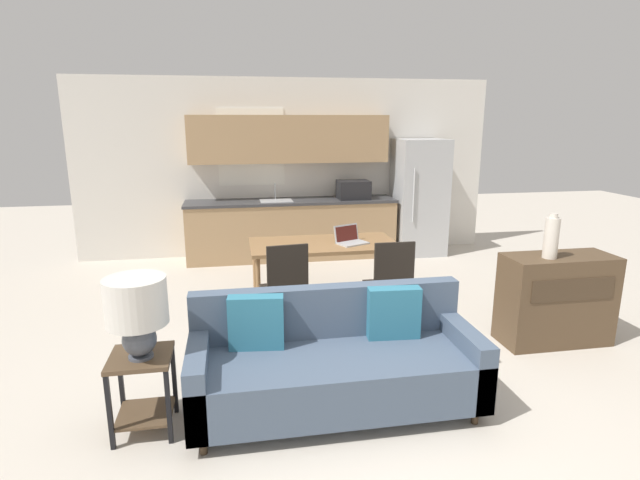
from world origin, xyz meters
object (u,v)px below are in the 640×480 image
(dining_chair_near_right, at_px, (390,282))
(vase, at_px, (551,237))
(side_table, at_px, (143,381))
(dining_table, at_px, (323,248))
(dining_chair_near_left, at_px, (285,285))
(couch, at_px, (334,363))
(credenza, at_px, (556,299))
(laptop, at_px, (350,239))
(refrigerator, at_px, (419,197))
(table_lamp, at_px, (137,308))

(dining_chair_near_right, bearing_deg, vase, 156.97)
(side_table, bearing_deg, dining_table, 52.44)
(dining_chair_near_left, bearing_deg, couch, 92.55)
(credenza, xyz_separation_m, laptop, (-1.71, 1.29, 0.36))
(refrigerator, relative_size, couch, 0.86)
(table_lamp, bearing_deg, couch, 4.28)
(side_table, xyz_separation_m, dining_chair_near_right, (2.17, 1.32, 0.15))
(dining_chair_near_right, bearing_deg, side_table, 31.95)
(refrigerator, relative_size, laptop, 4.54)
(couch, height_order, dining_chair_near_left, dining_chair_near_left)
(table_lamp, height_order, dining_chair_near_right, table_lamp)
(dining_table, xyz_separation_m, dining_chair_near_left, (-0.52, -0.74, -0.16))
(vase, relative_size, laptop, 1.05)
(dining_table, distance_m, side_table, 2.71)
(credenza, distance_m, vase, 0.64)
(dining_table, height_order, vase, vase)
(vase, bearing_deg, side_table, -168.05)
(dining_chair_near_right, relative_size, laptop, 2.40)
(side_table, bearing_deg, refrigerator, 49.50)
(dining_table, bearing_deg, dining_chair_near_left, -124.82)
(refrigerator, xyz_separation_m, table_lamp, (-3.53, -4.18, 0.01))
(refrigerator, distance_m, dining_chair_near_left, 3.69)
(credenza, bearing_deg, side_table, -167.85)
(table_lamp, xyz_separation_m, dining_chair_near_left, (1.12, 1.42, -0.39))
(refrigerator, bearing_deg, dining_chair_near_left, -131.26)
(side_table, distance_m, dining_chair_near_right, 2.54)
(refrigerator, relative_size, table_lamp, 3.25)
(table_lamp, relative_size, dining_chair_near_left, 0.58)
(refrigerator, xyz_separation_m, side_table, (-3.55, -4.15, -0.53))
(refrigerator, height_order, laptop, refrigerator)
(table_lamp, bearing_deg, side_table, 109.56)
(refrigerator, xyz_separation_m, couch, (-2.21, -4.08, -0.55))
(side_table, height_order, laptop, laptop)
(side_table, height_order, vase, vase)
(dining_table, xyz_separation_m, vase, (1.84, -1.40, 0.38))
(refrigerator, relative_size, dining_chair_near_right, 1.89)
(credenza, distance_m, dining_chair_near_right, 1.57)
(side_table, height_order, credenza, credenza)
(couch, relative_size, dining_chair_near_right, 2.19)
(dining_table, relative_size, vase, 3.96)
(refrigerator, xyz_separation_m, credenza, (0.10, -3.37, -0.47))
(dining_table, bearing_deg, couch, -98.44)
(table_lamp, distance_m, dining_chair_near_left, 1.85)
(dining_table, bearing_deg, credenza, -34.13)
(table_lamp, distance_m, credenza, 3.75)
(dining_chair_near_right, xyz_separation_m, laptop, (-0.23, 0.75, 0.27))
(refrigerator, height_order, table_lamp, refrigerator)
(dining_table, bearing_deg, vase, -37.20)
(vase, bearing_deg, dining_table, 142.80)
(refrigerator, distance_m, side_table, 5.48)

